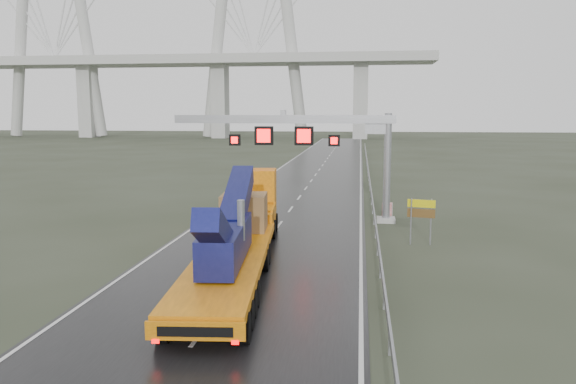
# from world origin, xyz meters

# --- Properties ---
(ground) EXTENTS (400.00, 400.00, 0.00)m
(ground) POSITION_xyz_m (0.00, 0.00, 0.00)
(ground) COLOR #2F3424
(ground) RESTS_ON ground
(road) EXTENTS (11.00, 200.00, 0.02)m
(road) POSITION_xyz_m (0.00, 40.00, 0.01)
(road) COLOR black
(road) RESTS_ON ground
(guardrail) EXTENTS (0.20, 140.00, 1.40)m
(guardrail) POSITION_xyz_m (6.10, 30.00, 0.70)
(guardrail) COLOR gray
(guardrail) RESTS_ON ground
(sign_gantry) EXTENTS (14.90, 1.20, 7.42)m
(sign_gantry) POSITION_xyz_m (2.10, 17.99, 5.61)
(sign_gantry) COLOR #B2B2AD
(sign_gantry) RESTS_ON ground
(heavy_haul_truck) EXTENTS (4.56, 19.68, 4.58)m
(heavy_haul_truck) POSITION_xyz_m (-0.63, 7.34, 1.78)
(heavy_haul_truck) COLOR orange
(heavy_haul_truck) RESTS_ON ground
(exit_sign_pair) EXTENTS (1.48, 0.36, 2.57)m
(exit_sign_pair) POSITION_xyz_m (8.49, 11.68, 1.80)
(exit_sign_pair) COLOR gray
(exit_sign_pair) RESTS_ON ground
(striped_barrier) EXTENTS (0.73, 0.48, 1.14)m
(striped_barrier) POSITION_xyz_m (7.03, 19.07, 0.57)
(striped_barrier) COLOR red
(striped_barrier) RESTS_ON ground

